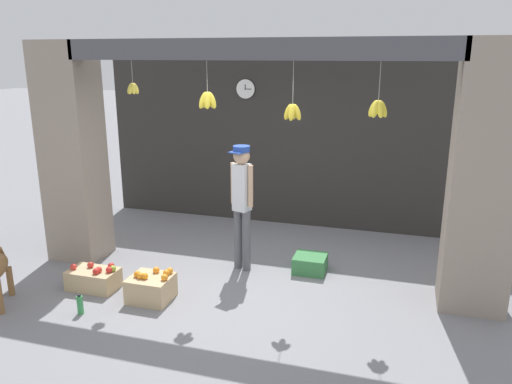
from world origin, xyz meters
TOP-DOWN VIEW (x-y plane):
  - ground_plane at (0.00, 0.00)m, footprint 60.00×60.00m
  - shop_back_wall at (0.00, 2.55)m, footprint 6.44×0.12m
  - shop_pillar_left at (-2.57, 0.30)m, footprint 0.70×0.60m
  - shop_pillar_right at (2.57, 0.30)m, footprint 0.70×0.60m
  - storefront_awning at (0.01, 0.12)m, footprint 4.54×0.33m
  - shopkeeper at (-0.23, 0.51)m, footprint 0.33×0.30m
  - fruit_crate_oranges at (-0.98, -0.63)m, footprint 0.48×0.43m
  - fruit_crate_apples at (-1.79, -0.57)m, footprint 0.60×0.36m
  - produce_box_green at (0.65, 0.68)m, footprint 0.42×0.40m
  - water_bottle at (-1.58, -1.15)m, footprint 0.07×0.07m
  - wall_clock at (-0.80, 2.47)m, footprint 0.33×0.03m

SIDE VIEW (x-z plane):
  - ground_plane at x=0.00m, z-range 0.00..0.00m
  - water_bottle at x=-1.58m, z-range -0.01..0.23m
  - produce_box_green at x=0.65m, z-range 0.00..0.22m
  - fruit_crate_apples at x=-1.79m, z-range -0.03..0.29m
  - fruit_crate_oranges at x=-0.98m, z-range -0.03..0.33m
  - shopkeeper at x=-0.23m, z-range 0.15..1.82m
  - shop_back_wall at x=0.00m, z-range 0.00..2.95m
  - shop_pillar_left at x=-2.57m, z-range 0.00..2.95m
  - shop_pillar_right at x=2.57m, z-range 0.00..2.95m
  - wall_clock at x=-0.80m, z-range 2.07..2.40m
  - storefront_awning at x=0.01m, z-range 2.34..3.25m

